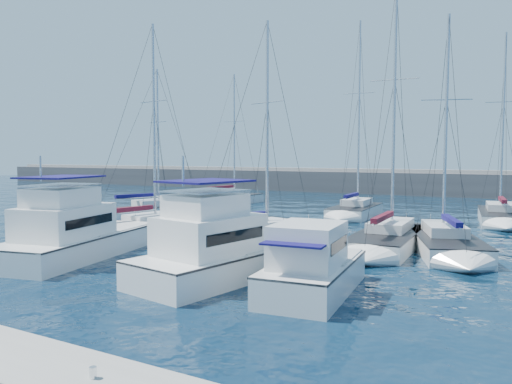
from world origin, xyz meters
The scene contains 14 objects.
ground centered at (0.00, 0.00, 0.00)m, with size 220.00×220.00×0.00m, color black.
breakwater centered at (0.00, 52.00, 1.05)m, with size 160.00×6.00×4.45m.
dock_cleat_near_stbd centered at (8.00, -11.00, 0.72)m, with size 0.16×0.16×0.25m, color silver.
motor_yacht_port_inner centered at (-4.72, -0.54, 1.13)m, with size 5.60×10.51×4.69m.
motor_yacht_stbd_inner centered at (4.26, -0.42, 1.13)m, with size 5.05×9.52×4.69m.
motor_yacht_stbd_outer centered at (8.68, -0.81, 0.94)m, with size 3.49×6.65×3.20m.
sailboat_mid_a centered at (-12.86, 14.59, 0.50)m, with size 5.63×8.86×13.05m.
sailboat_mid_b centered at (-5.93, 6.27, 0.52)m, with size 4.42×8.18×14.10m.
sailboat_mid_c centered at (2.14, 6.71, 0.51)m, with size 4.96×8.16×13.35m.
sailboat_mid_d centered at (8.73, 10.31, 0.52)m, with size 3.54×9.37×15.56m.
sailboat_mid_e centered at (11.83, 10.42, 0.50)m, with size 5.67×9.06×13.38m.
sailboat_back_a centered at (-13.11, 27.64, 0.51)m, with size 3.85×9.42×14.51m.
sailboat_back_b centered at (2.37, 23.70, 0.56)m, with size 3.57×7.96×17.29m.
sailboat_back_c centered at (13.68, 25.43, 0.52)m, with size 4.14×9.09×15.35m.
Camera 1 is at (16.03, -18.23, 5.30)m, focal length 35.00 mm.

